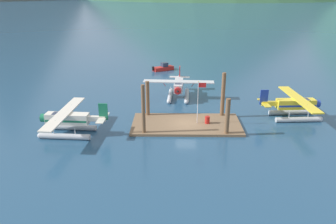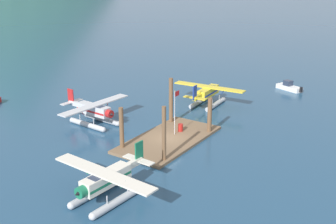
{
  "view_description": "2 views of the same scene",
  "coord_description": "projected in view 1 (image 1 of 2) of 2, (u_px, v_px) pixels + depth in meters",
  "views": [
    {
      "loc": [
        -1.7,
        -36.91,
        15.87
      ],
      "look_at": [
        -2.23,
        1.48,
        1.16
      ],
      "focal_mm": 35.41,
      "sensor_mm": 36.0,
      "label": 1
    },
    {
      "loc": [
        -36.02,
        -23.93,
        18.27
      ],
      "look_at": [
        2.48,
        1.73,
        2.36
      ],
      "focal_mm": 44.45,
      "sensor_mm": 36.0,
      "label": 2
    }
  ],
  "objects": [
    {
      "name": "fuel_drum",
      "position": [
        207.0,
        120.0,
        39.83
      ],
      "size": [
        0.62,
        0.62,
        0.88
      ],
      "color": "#AD1E19",
      "rests_on": "dock_platform"
    },
    {
      "name": "boat_red_open_north",
      "position": [
        164.0,
        68.0,
        66.14
      ],
      "size": [
        4.38,
        3.43,
        1.5
      ],
      "color": "#B2231E",
      "rests_on": "ground"
    },
    {
      "name": "piling_near_left",
      "position": [
        143.0,
        110.0,
        36.58
      ],
      "size": [
        0.42,
        0.42,
        5.89
      ],
      "primitive_type": "cylinder",
      "color": "brown",
      "rests_on": "ground"
    },
    {
      "name": "seaplane_cream_port_aft",
      "position": [
        67.0,
        122.0,
        37.15
      ],
      "size": [
        7.97,
        10.47,
        3.84
      ],
      "color": "#B7BABF",
      "rests_on": "ground"
    },
    {
      "name": "piling_near_right",
      "position": [
        227.0,
        117.0,
        36.67
      ],
      "size": [
        0.51,
        0.51,
        4.37
      ],
      "primitive_type": "cylinder",
      "color": "brown",
      "rests_on": "ground"
    },
    {
      "name": "dock_platform",
      "position": [
        186.0,
        124.0,
        40.06
      ],
      "size": [
        13.05,
        6.57,
        0.3
      ],
      "primitive_type": "cube",
      "color": "brown",
      "rests_on": "ground"
    },
    {
      "name": "piling_far_right",
      "position": [
        223.0,
        96.0,
        41.58
      ],
      "size": [
        0.49,
        0.49,
        5.86
      ],
      "primitive_type": "cylinder",
      "color": "brown",
      "rests_on": "ground"
    },
    {
      "name": "piling_far_left",
      "position": [
        148.0,
        99.0,
        41.89
      ],
      "size": [
        0.48,
        0.48,
        4.73
      ],
      "primitive_type": "cylinder",
      "color": "brown",
      "rests_on": "ground"
    },
    {
      "name": "ground_plane",
      "position": [
        186.0,
        125.0,
        40.12
      ],
      "size": [
        1200.0,
        1200.0,
        0.0
      ],
      "primitive_type": "plane",
      "color": "navy"
    },
    {
      "name": "seaplane_silver_bow_centre",
      "position": [
        179.0,
        88.0,
        49.39
      ],
      "size": [
        10.46,
        7.98,
        3.84
      ],
      "color": "#B7BABF",
      "rests_on": "ground"
    },
    {
      "name": "seaplane_yellow_stbd_fwd",
      "position": [
        296.0,
        107.0,
        41.75
      ],
      "size": [
        7.97,
        10.47,
        3.84
      ],
      "color": "#B7BABF",
      "rests_on": "ground"
    },
    {
      "name": "flagpole",
      "position": [
        199.0,
        97.0,
        38.85
      ],
      "size": [
        0.95,
        0.1,
        5.22
      ],
      "color": "silver",
      "rests_on": "dock_platform"
    }
  ]
}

